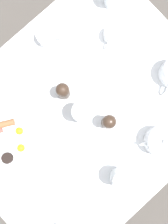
{
  "coord_description": "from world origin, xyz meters",
  "views": [
    {
      "loc": [
        -0.06,
        0.06,
        1.85
      ],
      "look_at": [
        0.0,
        0.0,
        0.76
      ],
      "focal_mm": 42.0,
      "sensor_mm": 36.0,
      "label": 1
    }
  ],
  "objects_px": {
    "wine_glass_spare": "(121,179)",
    "spoon_for_tea": "(110,83)",
    "teacup_with_saucer_left": "(46,38)",
    "fork_by_plate": "(84,199)",
    "breakfast_plate": "(7,141)",
    "salt_grinder": "(109,122)",
    "knife_by_plate": "(15,82)",
    "pepper_grinder": "(63,91)",
    "teapot_far": "(161,141)",
    "water_glass_short": "(81,112)",
    "teacup_with_saucer_right": "(112,35)"
  },
  "relations": [
    {
      "from": "teacup_with_saucer_left",
      "to": "wine_glass_spare",
      "type": "relative_size",
      "value": 1.2
    },
    {
      "from": "breakfast_plate",
      "to": "teacup_with_saucer_left",
      "type": "bearing_deg",
      "value": -62.33
    },
    {
      "from": "wine_glass_spare",
      "to": "spoon_for_tea",
      "type": "bearing_deg",
      "value": -37.47
    },
    {
      "from": "teacup_with_saucer_right",
      "to": "salt_grinder",
      "type": "relative_size",
      "value": 1.23
    },
    {
      "from": "breakfast_plate",
      "to": "water_glass_short",
      "type": "distance_m",
      "value": 0.34
    },
    {
      "from": "teacup_with_saucer_left",
      "to": "water_glass_short",
      "type": "distance_m",
      "value": 0.36
    },
    {
      "from": "teacup_with_saucer_right",
      "to": "fork_by_plate",
      "type": "relative_size",
      "value": 0.89
    },
    {
      "from": "knife_by_plate",
      "to": "teacup_with_saucer_left",
      "type": "bearing_deg",
      "value": -78.07
    },
    {
      "from": "teapot_far",
      "to": "pepper_grinder",
      "type": "relative_size",
      "value": 1.4
    },
    {
      "from": "knife_by_plate",
      "to": "spoon_for_tea",
      "type": "bearing_deg",
      "value": -133.16
    },
    {
      "from": "wine_glass_spare",
      "to": "teacup_with_saucer_left",
      "type": "bearing_deg",
      "value": -14.63
    },
    {
      "from": "breakfast_plate",
      "to": "salt_grinder",
      "type": "height_order",
      "value": "salt_grinder"
    },
    {
      "from": "teapot_far",
      "to": "knife_by_plate",
      "type": "height_order",
      "value": "teapot_far"
    },
    {
      "from": "spoon_for_tea",
      "to": "pepper_grinder",
      "type": "bearing_deg",
      "value": 60.4
    },
    {
      "from": "water_glass_short",
      "to": "spoon_for_tea",
      "type": "height_order",
      "value": "water_glass_short"
    },
    {
      "from": "pepper_grinder",
      "to": "salt_grinder",
      "type": "height_order",
      "value": "same"
    },
    {
      "from": "water_glass_short",
      "to": "knife_by_plate",
      "type": "bearing_deg",
      "value": 22.43
    },
    {
      "from": "fork_by_plate",
      "to": "knife_by_plate",
      "type": "height_order",
      "value": "same"
    },
    {
      "from": "spoon_for_tea",
      "to": "wine_glass_spare",
      "type": "bearing_deg",
      "value": 142.53
    },
    {
      "from": "salt_grinder",
      "to": "spoon_for_tea",
      "type": "bearing_deg",
      "value": -47.35
    },
    {
      "from": "wine_glass_spare",
      "to": "knife_by_plate",
      "type": "height_order",
      "value": "wine_glass_spare"
    },
    {
      "from": "teapot_far",
      "to": "water_glass_short",
      "type": "xyz_separation_m",
      "value": [
        0.3,
        0.16,
        0.02
      ]
    },
    {
      "from": "teapot_far",
      "to": "teacup_with_saucer_left",
      "type": "xyz_separation_m",
      "value": [
        0.64,
        0.05,
        -0.02
      ]
    },
    {
      "from": "salt_grinder",
      "to": "knife_by_plate",
      "type": "bearing_deg",
      "value": 23.74
    },
    {
      "from": "teacup_with_saucer_right",
      "to": "water_glass_short",
      "type": "height_order",
      "value": "water_glass_short"
    },
    {
      "from": "teacup_with_saucer_right",
      "to": "wine_glass_spare",
      "type": "xyz_separation_m",
      "value": [
        -0.46,
        0.38,
        0.04
      ]
    },
    {
      "from": "teacup_with_saucer_left",
      "to": "pepper_grinder",
      "type": "distance_m",
      "value": 0.25
    },
    {
      "from": "pepper_grinder",
      "to": "spoon_for_tea",
      "type": "distance_m",
      "value": 0.21
    },
    {
      "from": "teacup_with_saucer_left",
      "to": "fork_by_plate",
      "type": "bearing_deg",
      "value": 151.08
    },
    {
      "from": "teacup_with_saucer_right",
      "to": "knife_by_plate",
      "type": "height_order",
      "value": "teacup_with_saucer_right"
    },
    {
      "from": "wine_glass_spare",
      "to": "pepper_grinder",
      "type": "distance_m",
      "value": 0.42
    },
    {
      "from": "teacup_with_saucer_right",
      "to": "water_glass_short",
      "type": "xyz_separation_m",
      "value": [
        -0.16,
        0.32,
        0.04
      ]
    },
    {
      "from": "wine_glass_spare",
      "to": "knife_by_plate",
      "type": "distance_m",
      "value": 0.6
    },
    {
      "from": "breakfast_plate",
      "to": "pepper_grinder",
      "type": "xyz_separation_m",
      "value": [
        -0.01,
        -0.31,
        0.06
      ]
    },
    {
      "from": "water_glass_short",
      "to": "wine_glass_spare",
      "type": "distance_m",
      "value": 0.31
    },
    {
      "from": "breakfast_plate",
      "to": "wine_glass_spare",
      "type": "distance_m",
      "value": 0.49
    },
    {
      "from": "teapot_far",
      "to": "spoon_for_tea",
      "type": "relative_size",
      "value": 1.25
    },
    {
      "from": "teacup_with_saucer_left",
      "to": "teacup_with_saucer_right",
      "type": "height_order",
      "value": "same"
    },
    {
      "from": "pepper_grinder",
      "to": "knife_by_plate",
      "type": "height_order",
      "value": "pepper_grinder"
    },
    {
      "from": "knife_by_plate",
      "to": "breakfast_plate",
      "type": "bearing_deg",
      "value": 132.0
    },
    {
      "from": "water_glass_short",
      "to": "breakfast_plate",
      "type": "bearing_deg",
      "value": 68.33
    },
    {
      "from": "water_glass_short",
      "to": "pepper_grinder",
      "type": "height_order",
      "value": "water_glass_short"
    },
    {
      "from": "wine_glass_spare",
      "to": "knife_by_plate",
      "type": "xyz_separation_m",
      "value": [
        0.59,
        0.06,
        -0.06
      ]
    },
    {
      "from": "teapot_far",
      "to": "water_glass_short",
      "type": "height_order",
      "value": "water_glass_short"
    },
    {
      "from": "teapot_far",
      "to": "salt_grinder",
      "type": "bearing_deg",
      "value": -29.13
    },
    {
      "from": "breakfast_plate",
      "to": "wine_glass_spare",
      "type": "relative_size",
      "value": 2.08
    },
    {
      "from": "fork_by_plate",
      "to": "salt_grinder",
      "type": "bearing_deg",
      "value": -59.67
    },
    {
      "from": "breakfast_plate",
      "to": "knife_by_plate",
      "type": "relative_size",
      "value": 1.41
    },
    {
      "from": "teacup_with_saucer_left",
      "to": "teapot_far",
      "type": "bearing_deg",
      "value": -175.1
    },
    {
      "from": "teacup_with_saucer_left",
      "to": "salt_grinder",
      "type": "height_order",
      "value": "salt_grinder"
    }
  ]
}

